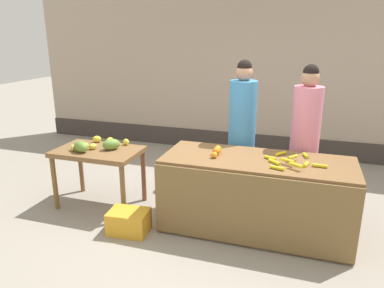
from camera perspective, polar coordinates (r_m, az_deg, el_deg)
The scene contains 11 objects.
ground_plane at distance 4.46m, azimuth 2.65°, elevation -12.03°, with size 24.00×24.00×0.00m, color gray.
market_wall_back at distance 6.77m, azimuth 9.50°, elevation 11.42°, with size 8.64×0.23×3.12m.
fruit_stall_counter at distance 4.16m, azimuth 9.99°, elevation -7.94°, with size 2.08×0.85×0.85m.
side_table_wooden at distance 4.75m, azimuth -14.55°, elevation -2.01°, with size 1.07×0.66×0.76m.
banana_bunch_pile at distance 3.95m, azimuth 15.27°, elevation -2.58°, with size 0.65×0.60×0.07m.
orange_pile at distance 4.08m, azimuth 3.88°, elevation -1.14°, with size 0.09×0.27×0.09m.
mango_papaya_pile at distance 4.70m, azimuth -14.45°, elevation -0.12°, with size 0.63×0.60×0.14m.
vendor_woman_blue_shirt at distance 4.65m, azimuth 7.86°, elevation 1.65°, with size 0.34×0.34×1.87m.
vendor_woman_pink_shirt at distance 4.55m, azimuth 17.31°, elevation 0.46°, with size 0.34×0.34×1.83m.
produce_crate at distance 4.23m, azimuth -9.94°, elevation -11.98°, with size 0.44×0.32×0.26m, color gold.
produce_sack at distance 5.23m, azimuth -2.15°, elevation -4.04°, with size 0.36×0.30×0.57m, color maroon.
Camera 1 is at (1.01, -3.76, 2.17)m, focal length 33.81 mm.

